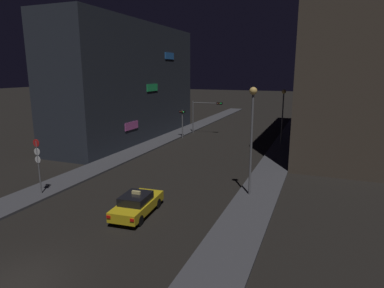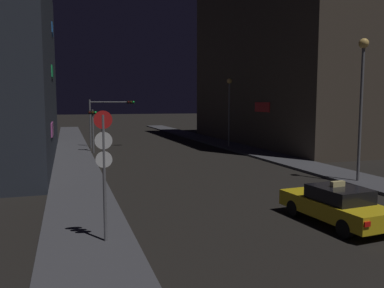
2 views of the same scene
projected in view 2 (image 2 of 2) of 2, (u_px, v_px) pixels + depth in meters
name	position (u px, v px, depth m)	size (l,w,h in m)	color
sidewalk_left	(73.00, 151.00, 36.00)	(2.94, 70.77, 0.17)	#424247
sidewalk_right	(227.00, 145.00, 40.67)	(2.94, 70.77, 0.17)	#424247
building_facade_left	(5.00, 63.00, 29.82)	(6.74, 26.57, 14.94)	#282D38
building_facade_right	(280.00, 39.00, 42.09)	(9.68, 27.32, 22.52)	#473D33
taxi	(336.00, 205.00, 14.41)	(2.15, 4.58, 1.62)	yellow
traffic_light_overhead	(109.00, 112.00, 38.81)	(4.49, 0.41, 4.77)	slate
traffic_light_left_kerb	(93.00, 122.00, 34.59)	(0.80, 0.42, 3.85)	slate
sign_pole_left	(104.00, 163.00, 11.99)	(0.56, 0.10, 4.06)	slate
street_lamp_near_block	(362.00, 83.00, 21.17)	(0.53, 0.53, 7.72)	slate
street_lamp_far_block	(229.00, 99.00, 38.52)	(0.52, 0.52, 6.66)	slate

